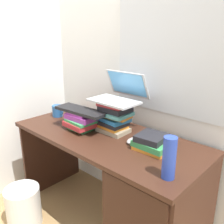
% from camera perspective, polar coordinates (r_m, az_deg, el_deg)
% --- Properties ---
extents(ground_plane, '(6.00, 6.00, 0.00)m').
position_cam_1_polar(ground_plane, '(2.19, -1.23, -22.94)').
color(ground_plane, '#9E7A4C').
extents(wall_back, '(6.00, 0.06, 2.60)m').
position_cam_1_polar(wall_back, '(1.93, 6.33, 13.94)').
color(wall_back, white).
rests_on(wall_back, ground).
extents(wall_left, '(0.05, 6.00, 2.60)m').
position_cam_1_polar(wall_left, '(2.42, -18.47, 14.01)').
color(wall_left, silver).
rests_on(wall_left, ground).
extents(desk, '(1.44, 0.64, 0.73)m').
position_cam_1_polar(desk, '(1.74, 7.23, -18.73)').
color(desk, '#381E14').
rests_on(desk, ground).
extents(book_stack_tall, '(0.25, 0.19, 0.22)m').
position_cam_1_polar(book_stack_tall, '(1.82, 0.42, -1.09)').
color(book_stack_tall, gray).
rests_on(book_stack_tall, desk).
extents(book_stack_keyboard_riser, '(0.24, 0.20, 0.14)m').
position_cam_1_polar(book_stack_keyboard_riser, '(1.88, -6.99, -1.95)').
color(book_stack_keyboard_riser, '#338C4C').
rests_on(book_stack_keyboard_riser, desk).
extents(book_stack_side, '(0.22, 0.19, 0.10)m').
position_cam_1_polar(book_stack_side, '(1.59, 9.08, -6.85)').
color(book_stack_side, orange).
rests_on(book_stack_side, desk).
extents(laptop, '(0.35, 0.30, 0.20)m').
position_cam_1_polar(laptop, '(1.82, 1.72, 4.15)').
color(laptop, '#B7BABF').
rests_on(laptop, book_stack_tall).
extents(keyboard, '(0.43, 0.17, 0.02)m').
position_cam_1_polar(keyboard, '(1.85, -7.09, 0.31)').
color(keyboard, black).
rests_on(keyboard, book_stack_keyboard_riser).
extents(computer_mouse, '(0.06, 0.10, 0.04)m').
position_cam_1_polar(computer_mouse, '(1.67, 4.75, -6.50)').
color(computer_mouse, '#A5A8AD').
rests_on(computer_mouse, desk).
extents(mug, '(0.13, 0.09, 0.10)m').
position_cam_1_polar(mug, '(2.21, -12.27, 0.26)').
color(mug, '#265999').
rests_on(mug, desk).
extents(water_bottle, '(0.07, 0.07, 0.22)m').
position_cam_1_polar(water_bottle, '(1.29, 12.86, -10.14)').
color(water_bottle, '#263FA5').
rests_on(water_bottle, desk).
extents(wastebasket, '(0.26, 0.26, 0.31)m').
position_cam_1_polar(wastebasket, '(2.16, -19.44, -19.51)').
color(wastebasket, silver).
rests_on(wastebasket, ground).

